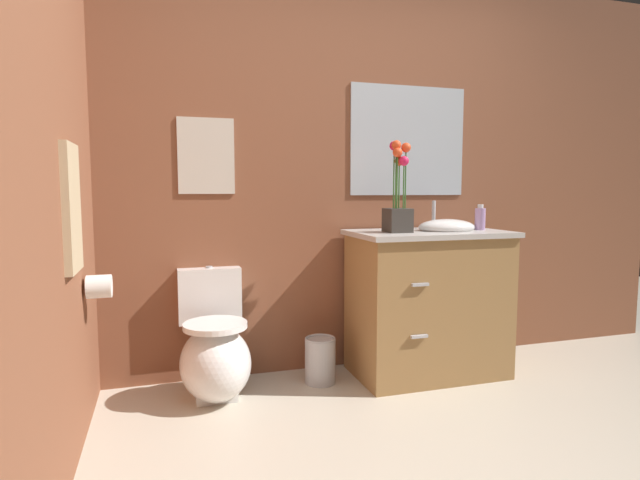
{
  "coord_description": "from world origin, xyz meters",
  "views": [
    {
      "loc": [
        -1.1,
        -1.48,
        1.13
      ],
      "look_at": [
        -0.26,
        1.22,
        0.86
      ],
      "focal_mm": 28.72,
      "sensor_mm": 36.0,
      "label": 1
    }
  ],
  "objects": [
    {
      "name": "toilet_paper_roll",
      "position": [
        -1.39,
        1.1,
        0.68
      ],
      "size": [
        0.11,
        0.11,
        0.11
      ],
      "primitive_type": "cylinder",
      "rotation": [
        0.0,
        1.57,
        0.0
      ],
      "color": "white"
    },
    {
      "name": "vanity_cabinet",
      "position": [
        0.45,
        1.27,
        0.46
      ],
      "size": [
        0.94,
        0.56,
        1.07
      ],
      "color": "#9E7242",
      "rests_on": "ground_plane"
    },
    {
      "name": "trash_bin",
      "position": [
        -0.23,
        1.32,
        0.14
      ],
      "size": [
        0.18,
        0.18,
        0.27
      ],
      "color": "#B7B7BC",
      "rests_on": "ground_plane"
    },
    {
      "name": "wall_left",
      "position": [
        -1.49,
        0.47,
        1.25
      ],
      "size": [
        0.05,
        4.4,
        2.5
      ],
      "primitive_type": "cube",
      "color": "brown",
      "rests_on": "ground_plane"
    },
    {
      "name": "flower_vase",
      "position": [
        0.22,
        1.24,
        1.07
      ],
      "size": [
        0.14,
        0.14,
        0.53
      ],
      "color": "#38332D",
      "rests_on": "vanity_cabinet"
    },
    {
      "name": "wall_poster",
      "position": [
        -0.84,
        1.57,
        1.33
      ],
      "size": [
        0.32,
        0.01,
        0.44
      ],
      "primitive_type": "cube",
      "color": "beige"
    },
    {
      "name": "toilet",
      "position": [
        -0.84,
        1.3,
        0.24
      ],
      "size": [
        0.38,
        0.59,
        0.69
      ],
      "color": "white",
      "rests_on": "ground_plane"
    },
    {
      "name": "wall_mirror",
      "position": [
        0.44,
        1.57,
        1.45
      ],
      "size": [
        0.8,
        0.01,
        0.7
      ],
      "primitive_type": "cube",
      "color": "#B2BCC6"
    },
    {
      "name": "soap_bottle",
      "position": [
        0.79,
        1.26,
        0.96
      ],
      "size": [
        0.06,
        0.06,
        0.16
      ],
      "color": "#B28CBF",
      "rests_on": "vanity_cabinet"
    },
    {
      "name": "wall_back",
      "position": [
        0.2,
        1.6,
        1.25
      ],
      "size": [
        4.55,
        0.05,
        2.5
      ],
      "primitive_type": "cube",
      "color": "brown",
      "rests_on": "ground_plane"
    },
    {
      "name": "hanging_towel",
      "position": [
        -1.45,
        0.79,
        1.06
      ],
      "size": [
        0.03,
        0.28,
        0.52
      ],
      "primitive_type": "cube",
      "color": "tan"
    }
  ]
}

